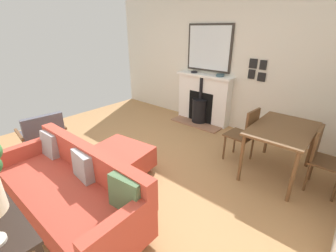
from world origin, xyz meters
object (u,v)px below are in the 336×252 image
at_px(mantel_bowl_far, 220,75).
at_px(dining_chair_by_back_wall, 322,155).
at_px(sofa, 71,190).
at_px(ottoman, 123,157).
at_px(fireplace, 203,101).
at_px(dining_chair_near_fireplace, 246,132).
at_px(armchair_accent, 43,132).
at_px(mantel_bowl_near, 194,72).
at_px(dining_table, 282,134).

height_order(mantel_bowl_far, dining_chair_by_back_wall, mantel_bowl_far).
relative_size(sofa, ottoman, 2.34).
bearing_deg(ottoman, fireplace, -175.08).
bearing_deg(dining_chair_near_fireplace, dining_chair_by_back_wall, 90.43).
distance_m(ottoman, armchair_accent, 1.51).
distance_m(mantel_bowl_near, mantel_bowl_far, 0.65).
bearing_deg(mantel_bowl_far, fireplace, -85.57).
xyz_separation_m(ottoman, dining_chair_by_back_wall, (-1.44, 2.27, 0.26)).
bearing_deg(sofa, dining_table, 147.62).
height_order(mantel_bowl_far, dining_chair_near_fireplace, mantel_bowl_far).
height_order(mantel_bowl_near, dining_chair_near_fireplace, mantel_bowl_near).
relative_size(mantel_bowl_far, ottoman, 0.19).
bearing_deg(sofa, fireplace, -172.31).
xyz_separation_m(mantel_bowl_far, dining_chair_by_back_wall, (1.05, 2.11, -0.61)).
xyz_separation_m(ottoman, dining_chair_near_fireplace, (-1.43, 1.24, 0.28)).
relative_size(fireplace, dining_chair_near_fireplace, 1.46).
relative_size(mantel_bowl_far, dining_chair_near_fireplace, 0.19).
bearing_deg(dining_chair_by_back_wall, fireplace, -112.42).
bearing_deg(fireplace, dining_chair_by_back_wall, 67.58).
relative_size(sofa, dining_chair_near_fireplace, 2.27).
distance_m(dining_table, dining_chair_near_fireplace, 0.53).
height_order(fireplace, ottoman, fireplace).
bearing_deg(fireplace, ottoman, 4.92).
bearing_deg(dining_chair_by_back_wall, mantel_bowl_far, -116.44).
xyz_separation_m(mantel_bowl_far, sofa, (3.43, 0.09, -0.78)).
height_order(mantel_bowl_near, mantel_bowl_far, mantel_bowl_far).
height_order(ottoman, dining_table, dining_table).
bearing_deg(ottoman, dining_table, 129.38).
xyz_separation_m(mantel_bowl_near, dining_chair_near_fireplace, (1.06, 1.74, -0.58)).
bearing_deg(mantel_bowl_near, fireplace, 84.30).
bearing_deg(dining_table, mantel_bowl_near, -115.05).
bearing_deg(sofa, mantel_bowl_near, -167.77).
height_order(ottoman, dining_chair_by_back_wall, dining_chair_by_back_wall).
relative_size(fireplace, mantel_bowl_far, 7.83).
relative_size(armchair_accent, dining_table, 0.67).
height_order(mantel_bowl_far, armchair_accent, mantel_bowl_far).
relative_size(mantel_bowl_near, armchair_accent, 0.19).
bearing_deg(dining_chair_near_fireplace, dining_table, 90.84).
distance_m(armchair_accent, dining_chair_by_back_wall, 4.17).
distance_m(mantel_bowl_near, dining_table, 2.53).
bearing_deg(ottoman, dining_chair_by_back_wall, 122.42).
bearing_deg(armchair_accent, ottoman, 111.79).
bearing_deg(mantel_bowl_far, mantel_bowl_near, -90.00).
distance_m(sofa, dining_table, 2.83).
bearing_deg(mantel_bowl_near, sofa, 12.23).
xyz_separation_m(mantel_bowl_far, ottoman, (2.49, -0.15, -0.87)).
height_order(armchair_accent, dining_table, armchair_accent).
height_order(mantel_bowl_far, ottoman, mantel_bowl_far).
distance_m(mantel_bowl_far, ottoman, 2.65).
xyz_separation_m(armchair_accent, dining_chair_by_back_wall, (-2.00, 3.66, 0.08)).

